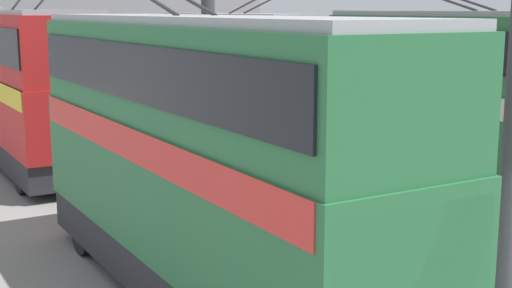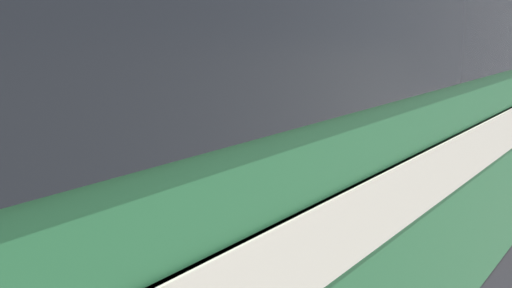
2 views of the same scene
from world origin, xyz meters
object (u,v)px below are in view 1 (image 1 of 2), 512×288
(bus_right_near, at_px, (203,145))
(person_by_right_row, at_px, (352,270))
(person_by_left_row, at_px, (429,177))
(person_aisle_midway, at_px, (344,204))
(oil_drum, at_px, (158,182))
(bus_left_far, at_px, (235,64))
(bus_right_mid, at_px, (27,79))
(bus_left_near, at_px, (489,96))

(bus_right_near, height_order, person_by_right_row, bus_right_near)
(person_by_left_row, distance_m, person_aisle_midway, 3.49)
(bus_right_near, relative_size, oil_drum, 12.58)
(bus_left_far, distance_m, person_by_right_row, 19.92)
(person_by_left_row, bearing_deg, bus_right_near, -134.17)
(bus_right_near, relative_size, bus_right_mid, 1.02)
(bus_left_near, bearing_deg, person_by_right_row, 118.68)
(person_by_right_row, xyz_separation_m, person_by_left_row, (4.46, -5.96, -0.05))
(bus_left_near, relative_size, person_aisle_midway, 7.11)
(bus_right_near, xyz_separation_m, person_by_left_row, (2.56, -7.73, -2.01))
(bus_right_mid, xyz_separation_m, oil_drum, (-5.81, -2.13, -2.50))
(bus_left_near, xyz_separation_m, bus_right_mid, (10.75, 9.53, 0.02))
(person_by_left_row, bearing_deg, person_by_right_row, -115.68)
(bus_right_mid, xyz_separation_m, person_aisle_midway, (-11.38, -4.34, -2.09))
(bus_left_far, height_order, person_by_left_row, bus_left_far)
(bus_left_near, relative_size, person_by_right_row, 6.43)
(person_by_right_row, distance_m, person_aisle_midway, 4.44)
(bus_left_far, relative_size, person_by_left_row, 6.09)
(person_by_right_row, relative_size, person_aisle_midway, 1.10)
(person_by_right_row, bearing_deg, oil_drum, -139.52)
(bus_right_near, bearing_deg, bus_left_near, -76.18)
(person_by_right_row, bearing_deg, bus_right_mid, -130.56)
(bus_right_mid, distance_m, person_aisle_midway, 12.36)
(bus_right_near, height_order, bus_right_mid, bus_right_mid)
(person_by_left_row, height_order, oil_drum, person_by_left_row)
(person_aisle_midway, bearing_deg, bus_right_near, 28.02)
(person_by_right_row, distance_m, oil_drum, 9.21)
(bus_left_near, xyz_separation_m, bus_left_far, (14.00, 0.00, -0.06))
(bus_left_far, distance_m, person_by_left_row, 14.04)
(bus_right_near, relative_size, person_by_left_row, 6.38)
(bus_right_near, bearing_deg, person_aisle_midway, -68.44)
(bus_right_near, height_order, person_aisle_midway, bus_right_near)
(bus_left_near, bearing_deg, bus_right_mid, 41.55)
(bus_right_mid, bearing_deg, bus_left_far, -71.19)
(bus_right_mid, distance_m, oil_drum, 6.67)
(person_by_left_row, bearing_deg, bus_left_near, 20.61)
(person_aisle_midway, bearing_deg, person_by_left_row, -159.50)
(bus_left_far, distance_m, bus_right_mid, 10.07)
(person_by_right_row, height_order, oil_drum, person_by_right_row)
(bus_left_near, xyz_separation_m, person_by_left_row, (0.22, 1.80, -2.02))
(person_by_right_row, height_order, person_aisle_midway, person_by_right_row)
(bus_right_mid, xyz_separation_m, person_by_left_row, (-10.54, -7.73, -2.04))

